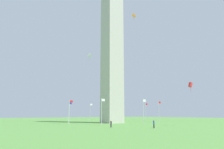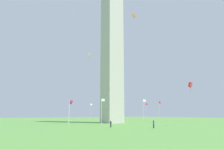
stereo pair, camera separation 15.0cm
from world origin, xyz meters
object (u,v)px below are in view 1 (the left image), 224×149
at_px(obelisk_monument, 112,46).
at_px(flagpole_n, 146,111).
at_px(flagpole_sw, 102,110).
at_px(person_blue_shirt, 154,124).
at_px(flagpole_se, 69,111).
at_px(flagpole_ne, 119,112).
at_px(flagpole_w, 143,110).
at_px(kite_orange_box, 134,15).
at_px(kite_white_delta, 89,55).
at_px(kite_red_box, 190,85).
at_px(flagpole_e, 90,112).
at_px(person_black_shirt, 111,124).
at_px(flagpole_s, 69,111).
at_px(flagpole_nw, 159,111).

distance_m(obelisk_monument, flagpole_n, 28.28).
height_order(flagpole_sw, person_blue_shirt, flagpole_sw).
distance_m(flagpole_se, person_blue_shirt, 39.06).
bearing_deg(flagpole_ne, flagpole_w, -112.50).
distance_m(flagpole_se, kite_orange_box, 39.90).
relative_size(kite_white_delta, kite_red_box, 1.09).
bearing_deg(flagpole_ne, kite_orange_box, -117.84).
relative_size(flagpole_n, person_blue_shirt, 4.15).
bearing_deg(flagpole_e, flagpole_n, -45.00).
height_order(flagpole_ne, flagpole_e, same).
xyz_separation_m(flagpole_sw, person_black_shirt, (-3.14, -9.17, -3.21)).
distance_m(person_black_shirt, kite_white_delta, 25.53).
distance_m(flagpole_se, flagpole_w, 29.09).
xyz_separation_m(flagpole_e, person_black_shirt, (-14.28, -36.05, -3.21)).
height_order(flagpole_e, person_blue_shirt, flagpole_e).
relative_size(flagpole_sw, person_blue_shirt, 4.15).
distance_m(flagpole_s, kite_red_box, 35.62).
bearing_deg(kite_orange_box, person_black_shirt, -160.15).
relative_size(flagpole_se, flagpole_w, 1.00).
bearing_deg(kite_white_delta, flagpole_se, 87.00).
bearing_deg(kite_orange_box, flagpole_w, 10.52).
height_order(flagpole_e, person_black_shirt, flagpole_e).
distance_m(flagpole_ne, flagpole_e, 12.05).
bearing_deg(flagpole_ne, person_blue_shirt, -116.31).
relative_size(flagpole_n, kite_red_box, 2.88).
bearing_deg(kite_white_delta, person_blue_shirt, -80.35).
bearing_deg(flagpole_ne, kite_red_box, -97.91).
distance_m(flagpole_n, flagpole_nw, 12.05).
relative_size(flagpole_w, kite_orange_box, 3.33).
xyz_separation_m(flagpole_se, flagpole_sw, (-0.00, -22.27, 0.00)).
xyz_separation_m(flagpole_n, flagpole_nw, (-4.61, -11.13, 0.00)).
xyz_separation_m(flagpole_sw, kite_red_box, (16.87, -16.52, 6.49)).
relative_size(flagpole_nw, kite_white_delta, 2.65).
bearing_deg(flagpole_se, flagpole_w, -67.50).
relative_size(flagpole_w, kite_red_box, 2.88).
relative_size(flagpole_nw, kite_orange_box, 3.33).
distance_m(flagpole_n, flagpole_sw, 29.09).
distance_m(flagpole_w, kite_red_box, 14.73).
bearing_deg(flagpole_s, flagpole_e, 45.00).
relative_size(flagpole_ne, kite_red_box, 2.88).
relative_size(flagpole_nw, person_blue_shirt, 4.15).
relative_size(flagpole_n, person_black_shirt, 4.48).
distance_m(kite_white_delta, kite_orange_box, 18.19).
bearing_deg(flagpole_nw, person_blue_shirt, -139.23).
bearing_deg(flagpole_w, kite_red_box, -64.26).
distance_m(flagpole_ne, flagpole_se, 22.27).
bearing_deg(kite_red_box, obelisk_monument, 101.86).
relative_size(obelisk_monument, flagpole_ne, 7.56).
height_order(flagpole_sw, kite_white_delta, kite_white_delta).
height_order(kite_white_delta, kite_orange_box, kite_orange_box).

